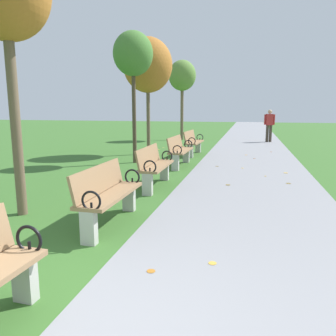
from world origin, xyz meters
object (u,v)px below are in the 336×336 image
at_px(park_bench_2, 108,194).
at_px(pedestrian_walking, 269,124).
at_px(tree_5, 182,76).
at_px(tree_4, 148,65).
at_px(tree_3, 133,55).
at_px(park_bench_5, 193,142).
at_px(park_bench_4, 179,150).
at_px(park_bench_3, 154,165).

relative_size(park_bench_2, pedestrian_walking, 0.99).
height_order(tree_5, pedestrian_walking, tree_5).
distance_m(tree_4, pedestrian_walking, 7.68).
xyz_separation_m(tree_3, tree_5, (-0.06, 7.98, 0.07)).
xyz_separation_m(park_bench_2, tree_4, (-1.69, 7.62, 2.78)).
bearing_deg(park_bench_5, park_bench_4, -90.00).
height_order(park_bench_3, tree_5, tree_5).
xyz_separation_m(park_bench_3, tree_3, (-1.53, 3.05, 2.84)).
bearing_deg(park_bench_5, park_bench_3, -90.00).
bearing_deg(park_bench_3, park_bench_2, -90.00).
distance_m(park_bench_3, tree_5, 11.52).
relative_size(park_bench_2, tree_3, 0.40).
bearing_deg(tree_4, tree_5, 88.97).
bearing_deg(park_bench_3, park_bench_5, 90.00).
distance_m(park_bench_2, tree_5, 13.95).
bearing_deg(park_bench_2, tree_3, 105.31).
relative_size(park_bench_3, tree_3, 0.40).
bearing_deg(park_bench_3, park_bench_4, 90.00).
xyz_separation_m(park_bench_5, tree_3, (-1.53, -2.20, 2.84)).
bearing_deg(park_bench_3, tree_4, 108.31).
height_order(tree_3, pedestrian_walking, tree_3).
bearing_deg(park_bench_4, park_bench_3, -90.00).
relative_size(park_bench_2, tree_4, 0.38).
distance_m(park_bench_3, tree_4, 6.05).
bearing_deg(park_bench_5, pedestrian_walking, 61.25).
bearing_deg(tree_3, park_bench_2, -74.69).
relative_size(tree_3, pedestrian_walking, 2.49).
bearing_deg(tree_5, tree_4, -91.03).
xyz_separation_m(park_bench_3, park_bench_4, (0.00, 2.74, 0.00)).
bearing_deg(park_bench_5, tree_4, -174.93).
height_order(park_bench_5, tree_3, tree_3).
bearing_deg(park_bench_4, pedestrian_walking, 69.40).
bearing_deg(park_bench_2, park_bench_3, 90.00).
relative_size(park_bench_4, park_bench_5, 0.99).
distance_m(park_bench_4, tree_4, 4.02).
height_order(park_bench_3, park_bench_5, same).
bearing_deg(tree_4, pedestrian_walking, 50.15).
height_order(park_bench_4, park_bench_5, same).
distance_m(park_bench_2, pedestrian_walking, 13.58).
bearing_deg(tree_5, pedestrian_walking, -3.96).
distance_m(park_bench_5, tree_3, 3.90).
height_order(park_bench_5, pedestrian_walking, pedestrian_walking).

